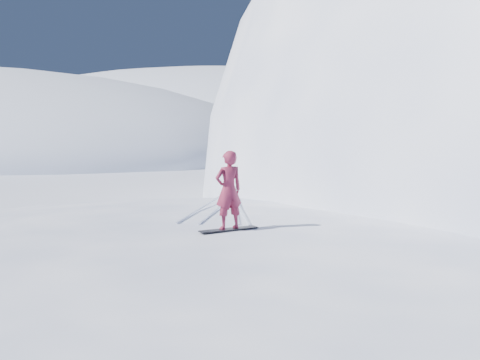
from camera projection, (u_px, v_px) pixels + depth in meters
The scene contains 6 objects.
near_ridge at pixel (285, 316), 13.74m from camera, with size 36.00×28.00×4.80m, color white.
far_ridge_c at pixel (201, 145), 127.25m from camera, with size 140.00×90.00×36.00m, color white.
wind_bumps at pixel (216, 322), 13.32m from camera, with size 16.00×14.40×1.00m.
snowboard at pixel (229, 229), 12.80m from camera, with size 1.49×0.28×0.02m, color black.
snowboarder at pixel (229, 190), 12.70m from camera, with size 0.68×0.45×1.87m, color maroon.
board_tracks at pixel (225, 206), 16.46m from camera, with size 2.51×5.98×0.04m.
Camera 1 is at (3.51, -10.12, 4.91)m, focal length 40.00 mm.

